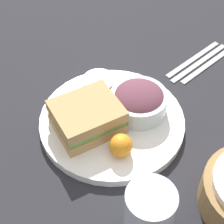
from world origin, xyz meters
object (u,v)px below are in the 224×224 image
object	(u,v)px
sandwich	(87,117)
knife	(199,62)
plate	(112,122)
dressing_cup	(99,86)
salad_bowl	(139,101)
spoon	(205,66)
fork	(193,59)
drink_glass	(149,213)

from	to	relation	value
sandwich	knife	size ratio (longest dim) A/B	0.75
plate	dressing_cup	distance (m)	0.08
sandwich	dressing_cup	world-z (taller)	sandwich
salad_bowl	spoon	size ratio (longest dim) A/B	0.69
dressing_cup	fork	xyz separation A→B (m)	(-0.25, 0.06, -0.03)
knife	spoon	world-z (taller)	same
dressing_cup	drink_glass	distance (m)	0.30
plate	spoon	size ratio (longest dim) A/B	1.75
fork	spoon	size ratio (longest dim) A/B	1.11
plate	drink_glass	bearing A→B (deg)	60.54
salad_bowl	spoon	world-z (taller)	salad_bowl
sandwich	fork	xyz separation A→B (m)	(-0.33, 0.01, -0.04)
knife	dressing_cup	bearing A→B (deg)	163.95
sandwich	knife	xyz separation A→B (m)	(-0.33, 0.03, -0.04)
plate	sandwich	bearing A→B (deg)	-20.16
knife	fork	bearing A→B (deg)	90.00
fork	drink_glass	bearing A→B (deg)	-150.41
sandwich	fork	size ratio (longest dim) A/B	0.79
dressing_cup	fork	size ratio (longest dim) A/B	0.36
plate	sandwich	size ratio (longest dim) A/B	2.00
sandwich	dressing_cup	distance (m)	0.10
drink_glass	fork	world-z (taller)	drink_glass
salad_bowl	fork	distance (m)	0.23
sandwich	fork	distance (m)	0.33
plate	knife	distance (m)	0.28
sandwich	salad_bowl	bearing A→B (deg)	160.25
fork	knife	distance (m)	0.02
salad_bowl	fork	bearing A→B (deg)	-172.37
sandwich	dressing_cup	xyz separation A→B (m)	(-0.08, -0.05, -0.01)
dressing_cup	plate	bearing A→B (deg)	66.54
fork	knife	bearing A→B (deg)	-90.00
knife	sandwich	bearing A→B (deg)	177.11
drink_glass	knife	xyz separation A→B (m)	(-0.39, -0.19, -0.05)
sandwich	drink_glass	bearing A→B (deg)	73.65
plate	drink_glass	xyz separation A→B (m)	(0.11, 0.20, 0.04)
plate	dressing_cup	bearing A→B (deg)	-113.46
spoon	knife	bearing A→B (deg)	90.00
salad_bowl	sandwich	bearing A→B (deg)	-19.75
dressing_cup	salad_bowl	bearing A→B (deg)	104.89
drink_glass	plate	bearing A→B (deg)	-119.46
spoon	sandwich	bearing A→B (deg)	173.97
drink_glass	dressing_cup	bearing A→B (deg)	-117.94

